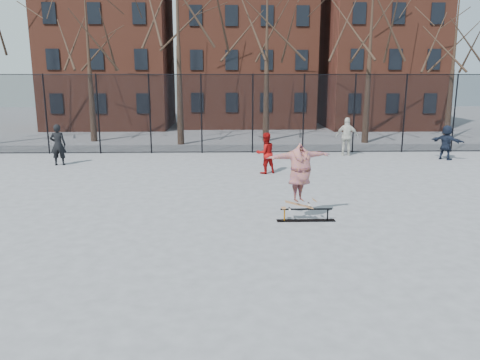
{
  "coord_description": "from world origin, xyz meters",
  "views": [
    {
      "loc": [
        -0.11,
        -10.88,
        3.88
      ],
      "look_at": [
        0.24,
        1.5,
        1.12
      ],
      "focal_mm": 35.0,
      "sensor_mm": 36.0,
      "label": 1
    }
  ],
  "objects_px": {
    "skateboard": "(299,207)",
    "bystander_white": "(347,137)",
    "bystander_black": "(58,145)",
    "bystander_red": "(265,153)",
    "skate_rail": "(306,216)",
    "skater": "(300,177)",
    "bystander_navy": "(446,142)"
  },
  "relations": [
    {
      "from": "skateboard",
      "to": "skater",
      "type": "distance_m",
      "value": 0.84
    },
    {
      "from": "skate_rail",
      "to": "skater",
      "type": "xyz_separation_m",
      "value": [
        -0.2,
        0.0,
        1.11
      ]
    },
    {
      "from": "bystander_red",
      "to": "skater",
      "type": "bearing_deg",
      "value": 70.03
    },
    {
      "from": "skateboard",
      "to": "bystander_black",
      "type": "height_order",
      "value": "bystander_black"
    },
    {
      "from": "bystander_navy",
      "to": "skate_rail",
      "type": "bearing_deg",
      "value": 94.27
    },
    {
      "from": "bystander_black",
      "to": "bystander_white",
      "type": "distance_m",
      "value": 13.59
    },
    {
      "from": "bystander_black",
      "to": "bystander_red",
      "type": "relative_size",
      "value": 1.1
    },
    {
      "from": "skate_rail",
      "to": "bystander_white",
      "type": "bearing_deg",
      "value": 70.45
    },
    {
      "from": "skateboard",
      "to": "skater",
      "type": "xyz_separation_m",
      "value": [
        0.0,
        0.0,
        0.84
      ]
    },
    {
      "from": "bystander_black",
      "to": "bystander_white",
      "type": "relative_size",
      "value": 0.96
    },
    {
      "from": "skate_rail",
      "to": "bystander_black",
      "type": "relative_size",
      "value": 0.88
    },
    {
      "from": "skate_rail",
      "to": "skateboard",
      "type": "distance_m",
      "value": 0.33
    },
    {
      "from": "skate_rail",
      "to": "bystander_red",
      "type": "xyz_separation_m",
      "value": [
        -0.6,
        6.44,
        0.69
      ]
    },
    {
      "from": "skater",
      "to": "bystander_red",
      "type": "xyz_separation_m",
      "value": [
        -0.4,
        6.44,
        -0.41
      ]
    },
    {
      "from": "bystander_red",
      "to": "bystander_black",
      "type": "bearing_deg",
      "value": -36.19
    },
    {
      "from": "bystander_red",
      "to": "skateboard",
      "type": "bearing_deg",
      "value": 70.03
    },
    {
      "from": "skate_rail",
      "to": "bystander_black",
      "type": "height_order",
      "value": "bystander_black"
    },
    {
      "from": "bystander_black",
      "to": "bystander_white",
      "type": "height_order",
      "value": "bystander_white"
    },
    {
      "from": "bystander_black",
      "to": "bystander_white",
      "type": "xyz_separation_m",
      "value": [
        13.41,
        2.19,
        0.03
      ]
    },
    {
      "from": "skateboard",
      "to": "bystander_white",
      "type": "xyz_separation_m",
      "value": [
        3.99,
        10.66,
        0.54
      ]
    },
    {
      "from": "skater",
      "to": "bystander_black",
      "type": "height_order",
      "value": "skater"
    },
    {
      "from": "skate_rail",
      "to": "bystander_navy",
      "type": "height_order",
      "value": "bystander_navy"
    },
    {
      "from": "skater",
      "to": "bystander_white",
      "type": "xyz_separation_m",
      "value": [
        3.99,
        10.66,
        -0.3
      ]
    },
    {
      "from": "skateboard",
      "to": "skate_rail",
      "type": "bearing_deg",
      "value": -0.0
    },
    {
      "from": "skateboard",
      "to": "bystander_white",
      "type": "height_order",
      "value": "bystander_white"
    },
    {
      "from": "skater",
      "to": "bystander_white",
      "type": "height_order",
      "value": "skater"
    },
    {
      "from": "bystander_black",
      "to": "bystander_red",
      "type": "height_order",
      "value": "bystander_black"
    },
    {
      "from": "bystander_black",
      "to": "bystander_navy",
      "type": "bearing_deg",
      "value": 176.78
    },
    {
      "from": "skateboard",
      "to": "bystander_red",
      "type": "distance_m",
      "value": 6.47
    },
    {
      "from": "skater",
      "to": "bystander_navy",
      "type": "bearing_deg",
      "value": 26.23
    },
    {
      "from": "bystander_white",
      "to": "skateboard",
      "type": "bearing_deg",
      "value": 83.21
    },
    {
      "from": "bystander_white",
      "to": "bystander_navy",
      "type": "relative_size",
      "value": 1.15
    }
  ]
}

